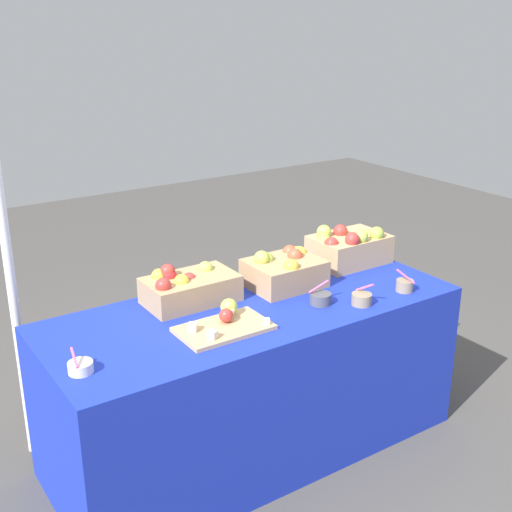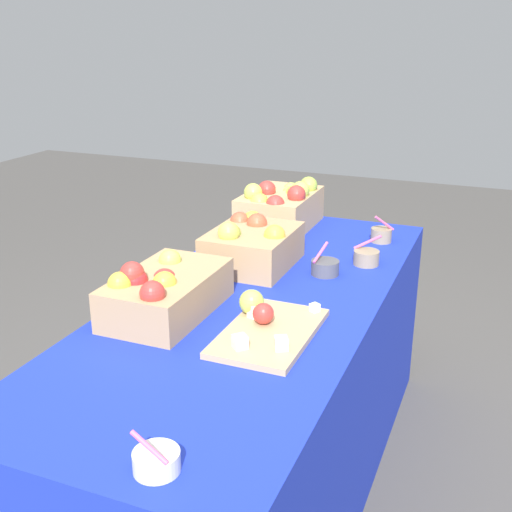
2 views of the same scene
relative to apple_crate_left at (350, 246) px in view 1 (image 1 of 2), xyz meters
name	(u,v)px [view 1 (image 1 of 2)]	position (x,y,z in m)	size (l,w,h in m)	color
ground_plane	(253,445)	(-0.73, -0.18, -0.83)	(10.00, 10.00, 0.00)	#474442
table	(253,378)	(-0.73, -0.18, -0.46)	(1.90, 0.76, 0.74)	#192DB7
apple_crate_left	(350,246)	(0.00, 0.00, 0.00)	(0.39, 0.27, 0.21)	tan
apple_crate_middle	(284,270)	(-0.47, -0.06, -0.02)	(0.35, 0.27, 0.18)	tan
apple_crate_right	(188,287)	(-0.95, 0.02, -0.02)	(0.41, 0.25, 0.18)	tan
cutting_board_front	(225,323)	(-0.95, -0.30, -0.07)	(0.38, 0.24, 0.09)	tan
sample_bowl_near	(362,299)	(-0.31, -0.44, -0.06)	(0.09, 0.10, 0.11)	gray
sample_bowl_mid	(405,285)	(-0.04, -0.43, -0.06)	(0.09, 0.09, 0.12)	gray
sample_bowl_far	(80,367)	(-1.58, -0.32, -0.07)	(0.09, 0.09, 0.09)	silver
sample_bowl_extra	(320,298)	(-0.46, -0.33, -0.07)	(0.10, 0.10, 0.10)	#4C4C51
tent_pole	(4,229)	(-1.63, 0.38, 0.28)	(0.04, 0.04, 2.23)	white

